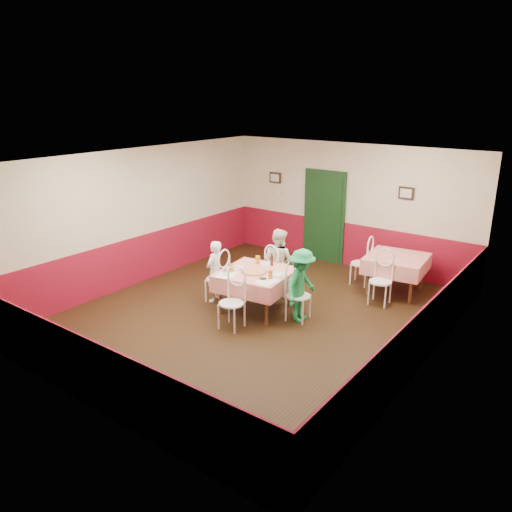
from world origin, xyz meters
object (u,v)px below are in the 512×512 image
Objects in this scene: chair_left at (217,279)px; diner_right at (301,286)px; chair_right at (298,296)px; chair_second_a at (361,264)px; diner_far at (278,262)px; chair_second_b at (380,282)px; wallet at (263,279)px; main_table at (256,291)px; second_table at (395,274)px; glass_c at (258,260)px; pizza at (254,272)px; beer_bottle at (272,260)px; chair_near at (231,303)px; glass_b at (270,274)px; chair_far at (277,273)px; diner_left at (215,271)px; glass_a at (232,268)px.

diner_right is (1.74, 0.22, 0.21)m from chair_left.
chair_right is 1.00× the size of chair_second_a.
diner_far is (-1.08, -1.48, 0.22)m from chair_second_a.
chair_second_b is 8.18× the size of wallet.
main_table is 0.91× the size of diner_far.
glass_c reaches higher than second_table.
pizza is 0.38m from wallet.
beer_bottle is 0.53m from diner_far.
chair_second_a is (1.81, 2.48, 0.00)m from chair_left.
chair_near reaches higher than main_table.
chair_left is 1.23m from wallet.
chair_right and chair_second_b have the same top height.
beer_bottle reaches higher than glass_b.
chair_far is 1.98m from chair_second_b.
chair_right is at bearing -21.73° from beer_bottle.
diner_left is at bearing -144.66° from glass_c.
main_table is 11.09× the size of wallet.
glass_b is at bearing 83.13° from diner_left.
glass_c is 0.57m from diner_far.
chair_second_a is at bearing 180.00° from second_table.
chair_near is 1.25m from diner_left.
diner_left is (-0.05, -0.01, 0.15)m from chair_left.
chair_far is (0.73, 0.95, 0.00)m from chair_left.
chair_near is 1.00× the size of chair_second_b.
chair_second_a is (0.12, 2.26, 0.00)m from chair_right.
chair_second_b is at bearing 33.00° from glass_c.
second_table is 3.61m from diner_left.
diner_left is (-0.78, -0.96, 0.15)m from chair_far.
pizza is (-0.10, 0.78, 0.32)m from chair_near.
second_table is 2.41m from diner_right.
glass_a is (-2.06, -1.90, 0.38)m from chair_second_b.
chair_right is at bearing 31.54° from glass_b.
diner_left reaches higher than chair_near.
diner_left is at bearing -172.62° from main_table.
chair_second_a is 2.64m from pizza.
diner_left is (-1.31, 0.03, -0.24)m from glass_b.
glass_c is at bearing -36.59° from chair_second_a.
chair_left is 1.70m from chair_right.
second_table is 2.99m from wallet.
second_table is 1.24× the size of chair_second_a.
second_table is at bearing 84.06° from chair_second_b.
glass_a is 0.68m from wallet.
diner_left reaches higher than main_table.
diner_far is (-0.12, 0.89, 0.30)m from main_table.
second_table is at bearing 54.07° from main_table.
chair_left is at bearing -149.10° from beer_bottle.
pizza is 0.49m from glass_c.
diner_far is (-0.13, 0.96, -0.10)m from pizza.
chair_left is 0.91m from pizza.
diner_far is (-1.83, -0.73, 0.22)m from chair_second_b.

